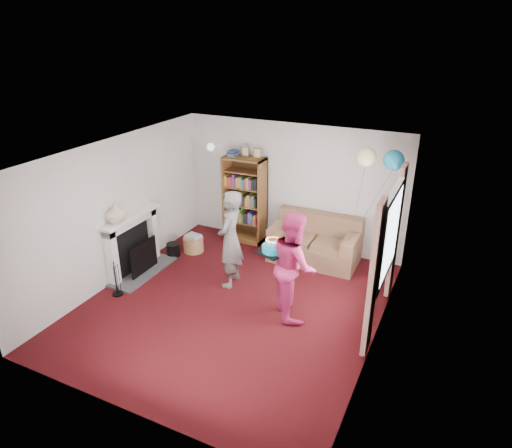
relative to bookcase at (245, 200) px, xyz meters
The scene contains 16 objects.
ground 2.63m from the bookcase, 67.85° to the right, with size 5.00×5.00×0.00m, color black.
wall_back 1.03m from the bookcase, 12.64° to the left, with size 4.50×0.02×2.50m, color silver.
wall_left 2.68m from the bookcase, 119.93° to the right, with size 0.02×5.00×2.50m, color silver.
wall_right 3.96m from the bookcase, 35.74° to the right, with size 0.02×5.00×2.50m, color silver.
ceiling 2.97m from the bookcase, 67.85° to the right, with size 4.50×5.00×0.01m, color white.
fireplace 2.43m from the bookcase, 118.65° to the right, with size 0.55×1.80×1.12m.
window_bay 3.59m from the bookcase, 28.42° to the right, with size 0.14×2.02×2.20m.
wall_sconce 1.29m from the bookcase, behind, with size 0.16×0.23×0.16m.
bookcase is the anchor object (origin of this frame).
sofa 1.72m from the bookcase, ahead, with size 1.65×0.88×0.88m.
wicker_basket 1.38m from the bookcase, 125.33° to the right, with size 0.40×0.40×0.36m.
person_striped 1.82m from the bookcase, 71.19° to the right, with size 0.63×0.41×1.72m, color black.
person_magenta 2.80m from the bookcase, 48.07° to the right, with size 0.83×0.64×1.70m, color #BC255F.
birthday_cake 2.66m from the bookcase, 54.15° to the right, with size 0.40×0.40×0.22m.
balloons 3.07m from the bookcase, 11.75° to the right, with size 0.77×0.33×1.73m.
mantel_vase 2.75m from the bookcase, 115.79° to the right, with size 0.34×0.34×0.35m, color beige.
Camera 1 is at (3.03, -5.49, 4.20)m, focal length 32.00 mm.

